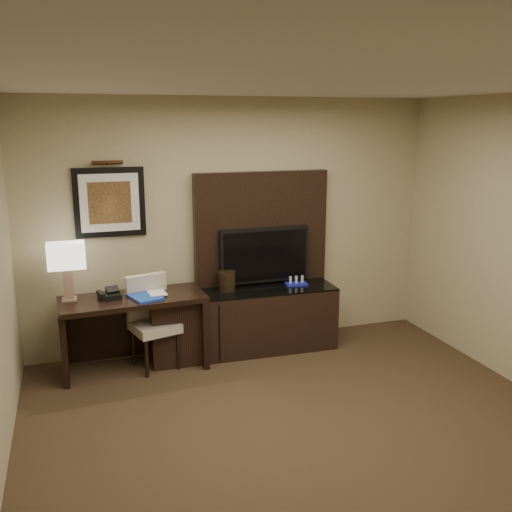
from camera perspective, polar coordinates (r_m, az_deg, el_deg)
name	(u,v)px	position (r m, az deg, el deg)	size (l,w,h in m)	color
floor	(328,461)	(4.51, 7.25, -19.71)	(4.50, 5.00, 0.01)	#352618
ceiling	(341,80)	(3.79, 8.50, 16.99)	(4.50, 5.00, 0.01)	silver
wall_back	(234,224)	(6.23, -2.26, 3.20)	(4.50, 0.01, 2.70)	tan
desk	(135,333)	(5.89, -12.05, -7.53)	(1.41, 0.60, 0.75)	black
credenza	(243,320)	(6.21, -1.31, -6.43)	(2.01, 0.56, 0.69)	black
tv_wall_panel	(261,231)	(6.27, 0.53, 2.54)	(1.50, 0.12, 1.30)	black
tv	(264,255)	(6.23, 0.82, 0.12)	(1.00, 0.08, 0.60)	black
artwork	(110,202)	(5.94, -14.43, 5.21)	(0.70, 0.04, 0.70)	black
picture_light	(107,162)	(5.86, -14.64, 9.04)	(0.04, 0.04, 0.30)	#3B2213
desk_chair	(155,326)	(5.85, -10.09, -6.89)	(0.43, 0.49, 0.89)	beige
table_lamp	(67,269)	(5.76, -18.36, -1.28)	(0.38, 0.22, 0.62)	#9B7560
desk_phone	(110,294)	(5.76, -14.44, -3.69)	(0.19, 0.17, 0.10)	black
blue_folder	(145,297)	(5.71, -11.04, -4.04)	(0.26, 0.34, 0.02)	#1A3DAB
book	(148,284)	(5.75, -10.78, -2.80)	(0.17, 0.02, 0.23)	#C5B39B
ice_bucket	(227,281)	(6.05, -2.94, -2.50)	(0.19, 0.19, 0.21)	black
minibar_tray	(296,281)	(6.28, 4.05, -2.52)	(0.23, 0.14, 0.08)	#191FA7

